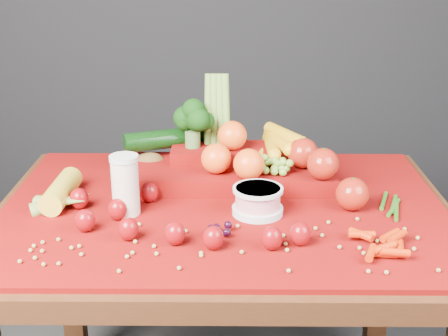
{
  "coord_description": "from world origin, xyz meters",
  "views": [
    {
      "loc": [
        0.01,
        -1.36,
        1.37
      ],
      "look_at": [
        0.0,
        0.02,
        0.85
      ],
      "focal_mm": 50.0,
      "sensor_mm": 36.0,
      "label": 1
    }
  ],
  "objects_px": {
    "milk_glass": "(125,183)",
    "yogurt_bowl": "(258,200)",
    "produce_mound": "(240,160)",
    "table": "(224,245)"
  },
  "relations": [
    {
      "from": "milk_glass",
      "to": "yogurt_bowl",
      "type": "relative_size",
      "value": 1.2
    },
    {
      "from": "table",
      "to": "milk_glass",
      "type": "height_order",
      "value": "milk_glass"
    },
    {
      "from": "yogurt_bowl",
      "to": "produce_mound",
      "type": "distance_m",
      "value": 0.2
    },
    {
      "from": "yogurt_bowl",
      "to": "produce_mound",
      "type": "bearing_deg",
      "value": 101.07
    },
    {
      "from": "table",
      "to": "milk_glass",
      "type": "relative_size",
      "value": 7.74
    },
    {
      "from": "milk_glass",
      "to": "yogurt_bowl",
      "type": "xyz_separation_m",
      "value": [
        0.3,
        0.0,
        -0.04
      ]
    },
    {
      "from": "milk_glass",
      "to": "produce_mound",
      "type": "relative_size",
      "value": 0.23
    },
    {
      "from": "milk_glass",
      "to": "yogurt_bowl",
      "type": "height_order",
      "value": "milk_glass"
    },
    {
      "from": "milk_glass",
      "to": "produce_mound",
      "type": "height_order",
      "value": "produce_mound"
    },
    {
      "from": "table",
      "to": "milk_glass",
      "type": "distance_m",
      "value": 0.29
    }
  ]
}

